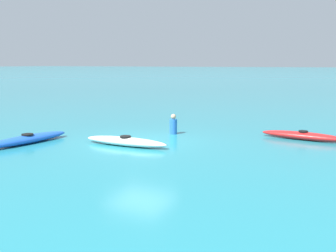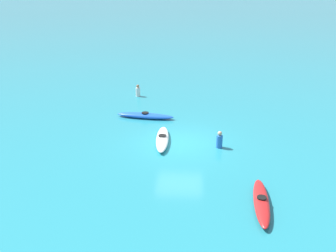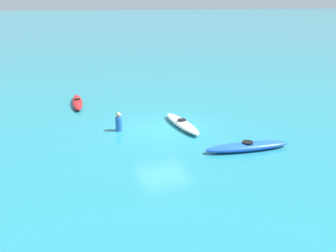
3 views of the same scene
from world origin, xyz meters
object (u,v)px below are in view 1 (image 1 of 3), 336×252
kayak_blue (28,139)px  kayak_white (126,141)px  kayak_red (303,136)px  person_by_kayaks (173,125)px

kayak_blue → kayak_white: 3.83m
kayak_blue → kayak_red: bearing=-149.5°
kayak_white → kayak_blue: bearing=20.6°
kayak_blue → person_by_kayaks: 5.96m
kayak_red → person_by_kayaks: size_ratio=3.85×
kayak_blue → person_by_kayaks: size_ratio=4.12×
kayak_red → person_by_kayaks: (5.21, 1.23, 0.22)m
kayak_blue → person_by_kayaks: (-4.14, -4.28, 0.22)m
kayak_white → kayak_red: size_ratio=1.01×
kayak_white → kayak_red: same height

